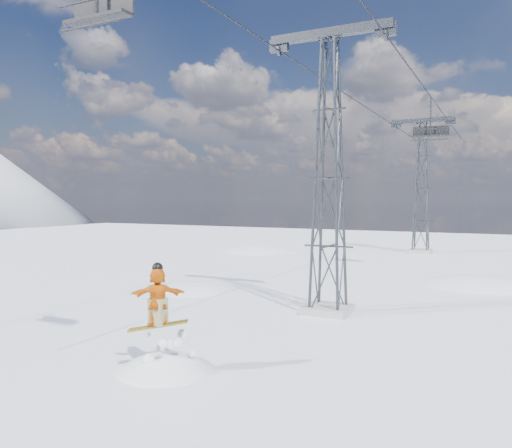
% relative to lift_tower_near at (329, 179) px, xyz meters
% --- Properties ---
extents(ground, '(120.00, 120.00, 0.00)m').
position_rel_lift_tower_near_xyz_m(ground, '(-0.80, -8.00, -5.47)').
color(ground, white).
rests_on(ground, ground).
extents(snow_terrain, '(39.00, 37.00, 22.00)m').
position_rel_lift_tower_near_xyz_m(snow_terrain, '(-5.57, 13.24, -15.06)').
color(snow_terrain, white).
rests_on(snow_terrain, ground).
extents(lift_tower_near, '(5.20, 1.80, 11.43)m').
position_rel_lift_tower_near_xyz_m(lift_tower_near, '(0.00, 0.00, 0.00)').
color(lift_tower_near, '#999999').
rests_on(lift_tower_near, ground).
extents(lift_tower_far, '(5.20, 1.80, 11.43)m').
position_rel_lift_tower_near_xyz_m(lift_tower_far, '(0.00, 25.00, 0.00)').
color(lift_tower_far, '#999999').
rests_on(lift_tower_far, ground).
extents(haul_cables, '(4.46, 51.00, 0.06)m').
position_rel_lift_tower_near_xyz_m(haul_cables, '(0.00, 11.50, 5.38)').
color(haul_cables, black).
rests_on(haul_cables, ground).
extents(snowboarder_jump, '(4.40, 4.40, 6.94)m').
position_rel_lift_tower_near_xyz_m(snowboarder_jump, '(-1.84, -8.45, -7.11)').
color(snowboarder_jump, white).
rests_on(snowboarder_jump, ground).
extents(lift_chair_near, '(1.81, 0.52, 2.24)m').
position_rel_lift_tower_near_xyz_m(lift_chair_near, '(-2.20, -10.36, 3.59)').
color(lift_chair_near, black).
rests_on(lift_chair_near, ground).
extents(lift_chair_mid, '(2.14, 0.62, 2.65)m').
position_rel_lift_tower_near_xyz_m(lift_chair_mid, '(2.20, 12.95, 3.26)').
color(lift_chair_mid, black).
rests_on(lift_chair_mid, ground).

